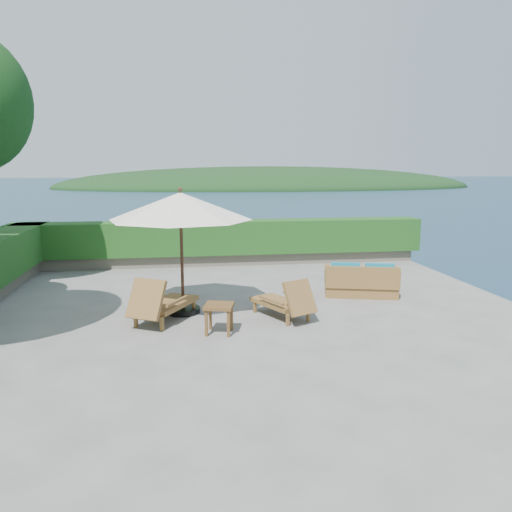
{
  "coord_description": "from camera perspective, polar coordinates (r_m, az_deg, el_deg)",
  "views": [
    {
      "loc": [
        -1.25,
        -9.46,
        2.95
      ],
      "look_at": [
        0.3,
        0.8,
        1.1
      ],
      "focal_mm": 35.0,
      "sensor_mm": 36.0,
      "label": 1
    }
  ],
  "objects": [
    {
      "name": "ground",
      "position": [
        9.98,
        -1.02,
        -7.06
      ],
      "size": [
        12.0,
        12.0,
        0.0
      ],
      "primitive_type": "plane",
      "color": "gray",
      "rests_on": "ground"
    },
    {
      "name": "foundation",
      "position": [
        10.54,
        -1.0,
        -15.15
      ],
      "size": [
        12.0,
        12.0,
        3.0
      ],
      "primitive_type": "cube",
      "color": "#524D41",
      "rests_on": "ocean"
    },
    {
      "name": "ocean",
      "position": [
        11.24,
        -0.97,
        -21.85
      ],
      "size": [
        600.0,
        600.0,
        0.0
      ],
      "primitive_type": "plane",
      "color": "#142841",
      "rests_on": "ground"
    },
    {
      "name": "offshore_island",
      "position": [
        151.86,
        1.36,
        7.85
      ],
      "size": [
        126.0,
        57.6,
        12.6
      ],
      "primitive_type": "ellipsoid",
      "color": "#133219",
      "rests_on": "ocean"
    },
    {
      "name": "planter_wall_far",
      "position": [
        15.36,
        -3.79,
        -0.31
      ],
      "size": [
        12.0,
        0.6,
        0.36
      ],
      "primitive_type": "cube",
      "color": "#6D6657",
      "rests_on": "ground"
    },
    {
      "name": "hedge_far",
      "position": [
        15.25,
        -3.82,
        2.17
      ],
      "size": [
        12.4,
        0.9,
        1.0
      ],
      "primitive_type": "cube",
      "color": "#123F14",
      "rests_on": "planter_wall_far"
    },
    {
      "name": "patio_umbrella",
      "position": [
        10.03,
        -8.62,
        5.52
      ],
      "size": [
        3.26,
        3.26,
        2.56
      ],
      "rotation": [
        0.0,
        0.0,
        -0.15
      ],
      "color": "black",
      "rests_on": "ground"
    },
    {
      "name": "lounge_left",
      "position": [
        9.77,
        -10.74,
        -5.25
      ],
      "size": [
        1.39,
        1.73,
        0.93
      ],
      "rotation": [
        0.0,
        0.0,
        -0.53
      ],
      "color": "olive",
      "rests_on": "ground"
    },
    {
      "name": "lounge_right",
      "position": [
        9.86,
        3.33,
        -5.18
      ],
      "size": [
        1.18,
        1.57,
        0.84
      ],
      "rotation": [
        0.0,
        0.0,
        0.46
      ],
      "color": "olive",
      "rests_on": "ground"
    },
    {
      "name": "side_table",
      "position": [
        8.99,
        -4.25,
        -6.12
      ],
      "size": [
        0.61,
        0.61,
        0.54
      ],
      "rotation": [
        0.0,
        0.0,
        -0.24
      ],
      "color": "brown",
      "rests_on": "ground"
    },
    {
      "name": "wicker_loveseat",
      "position": [
        11.84,
        11.91,
        -2.96
      ],
      "size": [
        1.83,
        1.27,
        0.82
      ],
      "rotation": [
        0.0,
        0.0,
        -0.27
      ],
      "color": "olive",
      "rests_on": "ground"
    }
  ]
}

